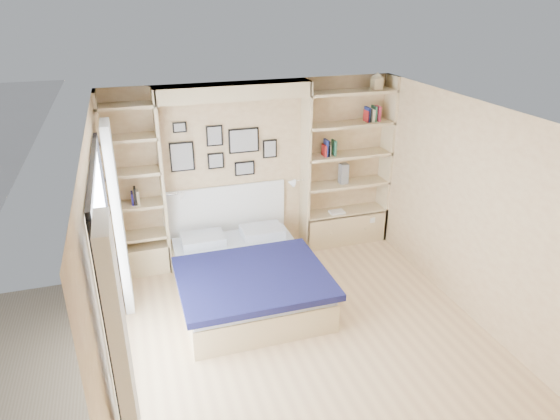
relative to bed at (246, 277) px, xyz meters
name	(u,v)px	position (x,y,z in m)	size (l,w,h in m)	color
ground	(308,339)	(0.45, -1.04, -0.28)	(4.50, 4.50, 0.00)	#E1BB86
room_shell	(240,204)	(0.06, 0.48, 0.80)	(4.50, 4.50, 4.50)	#DBBC8B
bed	(246,277)	(0.00, 0.00, 0.00)	(1.74, 2.28, 1.07)	beige
photo_gallery	(222,149)	(0.00, 1.18, 1.33)	(1.48, 0.02, 0.82)	black
reading_lamps	(238,188)	(0.15, 0.96, 0.82)	(1.92, 0.12, 0.15)	silver
shelf_decor	(334,137)	(1.57, 1.02, 1.41)	(3.54, 0.23, 2.03)	#A51E1E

